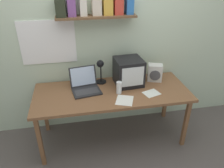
# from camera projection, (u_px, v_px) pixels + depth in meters

# --- Properties ---
(ground_plane) EXTENTS (12.00, 12.00, 0.00)m
(ground_plane) POSITION_uv_depth(u_px,v_px,m) (112.00, 136.00, 2.97)
(ground_plane) COLOR #5C5451
(back_wall) EXTENTS (5.60, 0.24, 2.60)m
(back_wall) POSITION_uv_depth(u_px,v_px,m) (105.00, 33.00, 2.70)
(back_wall) COLOR beige
(back_wall) RESTS_ON ground_plane
(corner_desk) EXTENTS (1.85, 0.74, 0.72)m
(corner_desk) POSITION_uv_depth(u_px,v_px,m) (112.00, 95.00, 2.65)
(corner_desk) COLOR brown
(corner_desk) RESTS_ON ground_plane
(crt_monitor) EXTENTS (0.35, 0.35, 0.33)m
(crt_monitor) POSITION_uv_depth(u_px,v_px,m) (128.00, 72.00, 2.71)
(crt_monitor) COLOR black
(crt_monitor) RESTS_ON corner_desk
(laptop) EXTENTS (0.37, 0.36, 0.26)m
(laptop) POSITION_uv_depth(u_px,v_px,m) (85.00, 85.00, 2.63)
(laptop) COLOR #232326
(laptop) RESTS_ON corner_desk
(desk_lamp) EXTENTS (0.13, 0.16, 0.33)m
(desk_lamp) POSITION_uv_depth(u_px,v_px,m) (100.00, 69.00, 2.69)
(desk_lamp) COLOR black
(desk_lamp) RESTS_ON corner_desk
(juice_glass) EXTENTS (0.06, 0.06, 0.15)m
(juice_glass) POSITION_uv_depth(u_px,v_px,m) (119.00, 88.00, 2.55)
(juice_glass) COLOR white
(juice_glass) RESTS_ON corner_desk
(space_heater) EXTENTS (0.21, 0.17, 0.22)m
(space_heater) POSITION_uv_depth(u_px,v_px,m) (155.00, 73.00, 2.82)
(space_heater) COLOR silver
(space_heater) RESTS_ON corner_desk
(loose_paper_near_laptop) EXTENTS (0.25, 0.26, 0.00)m
(loose_paper_near_laptop) POSITION_uv_depth(u_px,v_px,m) (125.00, 100.00, 2.44)
(loose_paper_near_laptop) COLOR white
(loose_paper_near_laptop) RESTS_ON corner_desk
(printed_handout) EXTENTS (0.22, 0.20, 0.00)m
(printed_handout) POSITION_uv_depth(u_px,v_px,m) (151.00, 93.00, 2.58)
(printed_handout) COLOR white
(printed_handout) RESTS_ON corner_desk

